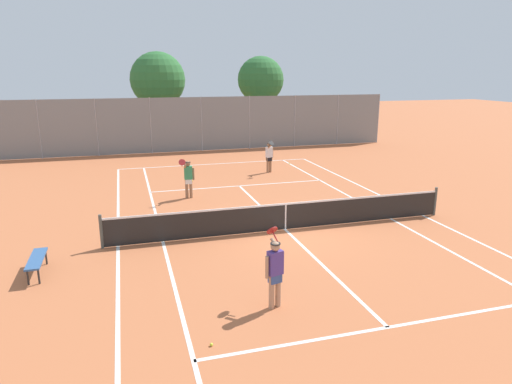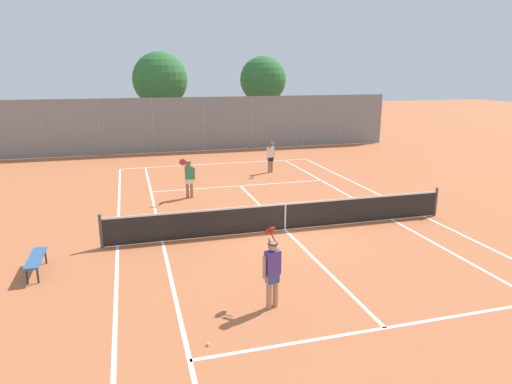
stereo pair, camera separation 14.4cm
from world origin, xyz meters
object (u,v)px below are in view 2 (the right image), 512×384
at_px(player_far_left, 189,177).
at_px(player_far_right, 271,155).
at_px(loose_tennis_ball_1, 291,164).
at_px(tree_behind_left, 161,81).
at_px(loose_tennis_ball_2, 208,344).
at_px(courtside_bench, 36,259).
at_px(tennis_net, 285,216).
at_px(tree_behind_right, 263,82).
at_px(loose_tennis_ball_0, 193,181).
at_px(player_near_side, 272,270).

height_order(player_far_left, player_far_right, same).
xyz_separation_m(loose_tennis_ball_1, tree_behind_left, (-6.48, 9.60, 4.54)).
height_order(loose_tennis_ball_1, tree_behind_left, tree_behind_left).
relative_size(loose_tennis_ball_2, courtside_bench, 0.04).
xyz_separation_m(tennis_net, loose_tennis_ball_1, (4.09, 10.66, -0.48)).
relative_size(player_far_right, tree_behind_right, 0.28).
distance_m(player_far_right, courtside_bench, 14.24).
xyz_separation_m(player_far_left, tree_behind_left, (0.20, 15.29, 3.65)).
relative_size(courtside_bench, tree_behind_right, 0.24).
height_order(tennis_net, loose_tennis_ball_0, tennis_net).
bearing_deg(loose_tennis_ball_2, player_far_left, 84.07).
distance_m(player_far_left, loose_tennis_ball_0, 3.14).
bearing_deg(loose_tennis_ball_2, tree_behind_right, 71.19).
xyz_separation_m(loose_tennis_ball_1, courtside_bench, (-11.64, -12.12, 0.38)).
bearing_deg(loose_tennis_ball_0, tennis_net, -75.82).
height_order(player_near_side, player_far_right, same).
distance_m(loose_tennis_ball_1, tree_behind_left, 12.44).
bearing_deg(player_near_side, tree_behind_right, 73.88).
xyz_separation_m(player_far_left, loose_tennis_ball_1, (6.67, 5.69, -0.89)).
bearing_deg(tree_behind_right, loose_tennis_ball_1, -96.92).
relative_size(tree_behind_left, tree_behind_right, 1.04).
distance_m(player_near_side, tree_behind_left, 25.41).
height_order(loose_tennis_ball_0, courtside_bench, courtside_bench).
distance_m(loose_tennis_ball_2, tree_behind_left, 26.70).
xyz_separation_m(player_far_left, loose_tennis_ball_2, (-1.14, -10.99, -0.89)).
height_order(loose_tennis_ball_2, tree_behind_left, tree_behind_left).
bearing_deg(tennis_net, player_far_left, 117.41).
bearing_deg(player_far_right, player_near_side, -107.38).
relative_size(tennis_net, tree_behind_right, 1.88).
relative_size(loose_tennis_ball_0, courtside_bench, 0.04).
bearing_deg(courtside_bench, loose_tennis_ball_1, 46.17).
bearing_deg(tree_behind_right, player_near_side, -106.12).
bearing_deg(loose_tennis_ball_1, loose_tennis_ball_0, -155.82).
relative_size(loose_tennis_ball_1, tree_behind_right, 0.01).
height_order(player_far_left, tree_behind_right, tree_behind_right).
bearing_deg(tennis_net, player_far_right, 75.61).
xyz_separation_m(tennis_net, loose_tennis_ball_0, (-2.00, 7.93, -0.48)).
relative_size(player_far_left, loose_tennis_ball_2, 26.88).
relative_size(tennis_net, player_near_side, 6.76).
distance_m(loose_tennis_ball_1, courtside_bench, 16.81).
bearing_deg(player_far_left, player_far_right, 38.60).
xyz_separation_m(loose_tennis_ball_0, tree_behind_right, (7.28, 12.46, 4.43)).
relative_size(player_near_side, courtside_bench, 1.18).
height_order(loose_tennis_ball_0, tree_behind_right, tree_behind_right).
relative_size(player_far_right, loose_tennis_ball_2, 26.88).
relative_size(player_far_right, courtside_bench, 1.18).
bearing_deg(player_far_left, player_near_side, -86.80).
distance_m(tennis_net, player_far_right, 9.14).
relative_size(tennis_net, loose_tennis_ball_1, 181.82).
xyz_separation_m(player_far_right, tree_behind_right, (3.01, 11.54, 3.54)).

